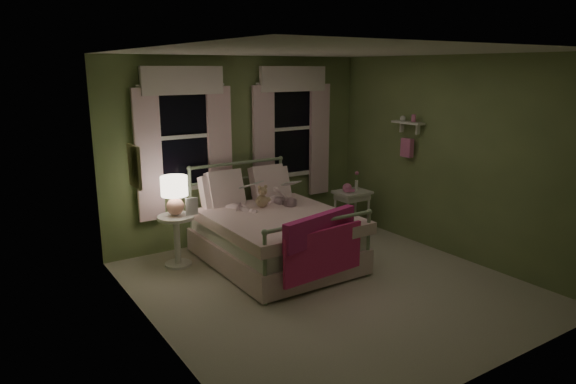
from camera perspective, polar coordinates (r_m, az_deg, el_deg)
room_shell at (r=5.62m, az=4.68°, el=1.92°), size 4.20×4.20×4.20m
bed at (r=6.55m, az=-1.67°, el=-4.63°), size 1.58×2.04×1.18m
pink_throw at (r=5.67m, az=3.76°, el=-5.19°), size 1.10×0.35×0.71m
child_left at (r=6.62m, az=-5.68°, el=0.52°), size 0.31×0.24×0.74m
child_right at (r=6.89m, az=-1.55°, el=1.19°), size 0.41×0.34×0.77m
book_left at (r=6.40m, az=-4.65°, el=0.27°), size 0.23×0.18×0.26m
book_right at (r=6.69m, az=-0.43°, el=0.53°), size 0.22×0.15×0.26m
teddy_bear at (r=6.65m, az=-2.88°, el=-0.70°), size 0.22×0.18×0.30m
nightstand_left at (r=6.59m, az=-12.26°, el=-4.53°), size 0.46×0.46×0.65m
table_lamp at (r=6.44m, az=-12.50°, el=0.00°), size 0.33×0.33×0.49m
book_nightstand at (r=6.48m, az=-11.29°, el=-2.57°), size 0.18×0.24×0.02m
nightstand_right at (r=7.73m, az=7.14°, el=-0.61°), size 0.50×0.40×0.64m
pink_toy at (r=7.62m, az=6.62°, el=0.44°), size 0.14×0.19×0.14m
bud_vase at (r=7.78m, az=7.63°, el=1.30°), size 0.06×0.06×0.28m
window_left at (r=6.91m, az=-11.45°, el=6.60°), size 1.34×0.13×1.96m
window_right at (r=7.70m, az=0.46°, el=7.56°), size 1.34×0.13×1.96m
wall_shelf at (r=7.36m, az=13.14°, el=6.16°), size 0.15×0.50×0.60m
framed_picture at (r=5.24m, az=-16.67°, el=2.74°), size 0.03×0.32×0.42m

